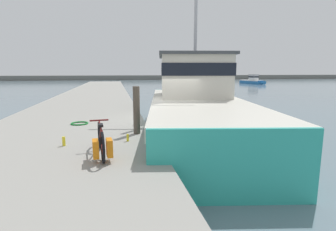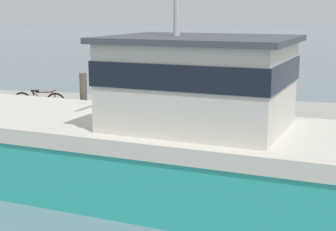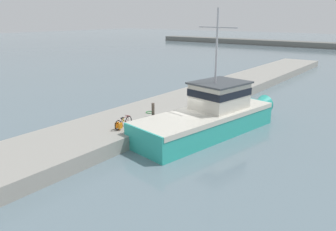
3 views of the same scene
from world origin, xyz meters
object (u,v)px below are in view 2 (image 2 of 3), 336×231
bicycle_touring (34,103)px  water_bottle_by_bike (80,105)px  fishing_boat_main (166,137)px  mooring_post (84,98)px  water_bottle_on_curb (62,116)px

bicycle_touring → water_bottle_by_bike: (-1.00, 1.12, -0.22)m
fishing_boat_main → bicycle_touring: (-3.76, -5.18, -0.08)m
fishing_boat_main → mooring_post: bearing=-122.3°
bicycle_touring → water_bottle_by_bike: 1.51m
bicycle_touring → mooring_post: 2.32m
fishing_boat_main → bicycle_touring: fishing_boat_main is taller
fishing_boat_main → water_bottle_on_curb: fishing_boat_main is taller
water_bottle_on_curb → mooring_post: bearing=69.3°
bicycle_touring → water_bottle_on_curb: 1.40m
bicycle_touring → water_bottle_by_bike: size_ratio=7.39×
fishing_boat_main → water_bottle_on_curb: size_ratio=68.32×
water_bottle_by_bike → mooring_post: bearing=26.4°
bicycle_touring → water_bottle_by_bike: bicycle_touring is taller
bicycle_touring → water_bottle_on_curb: (0.63, 1.23, -0.24)m
fishing_boat_main → bicycle_touring: 6.41m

